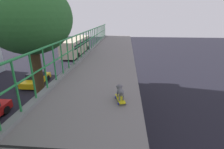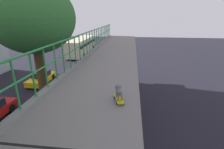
{
  "view_description": "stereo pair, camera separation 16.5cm",
  "coord_description": "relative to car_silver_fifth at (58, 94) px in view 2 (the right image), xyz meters",
  "views": [
    {
      "loc": [
        1.92,
        -1.33,
        7.12
      ],
      "look_at": [
        1.53,
        3.2,
        5.52
      ],
      "focal_mm": 26.65,
      "sensor_mm": 36.0,
      "label": 1
    },
    {
      "loc": [
        2.08,
        -1.32,
        7.12
      ],
      "look_at": [
        1.53,
        3.2,
        5.52
      ],
      "focal_mm": 26.65,
      "sensor_mm": 36.0,
      "label": 2
    }
  ],
  "objects": [
    {
      "name": "car_silver_fifth",
      "position": [
        0.0,
        0.0,
        0.0
      ],
      "size": [
        1.87,
        3.99,
        1.39
      ],
      "color": "#AEB2C1",
      "rests_on": "ground"
    },
    {
      "name": "small_dog",
      "position": [
        5.99,
        -8.79,
        4.74
      ],
      "size": [
        0.23,
        0.4,
        0.32
      ],
      "color": "slate",
      "rests_on": "toy_skateboard"
    },
    {
      "name": "city_bus",
      "position": [
        -3.6,
        19.42,
        1.08
      ],
      "size": [
        2.77,
        11.94,
        3.03
      ],
      "color": "beige",
      "rests_on": "ground"
    },
    {
      "name": "toy_skateboard",
      "position": [
        6.0,
        -8.81,
        4.53
      ],
      "size": [
        0.3,
        0.54,
        0.08
      ],
      "color": "gold",
      "rests_on": "overpass_deck"
    },
    {
      "name": "roadside_tree_mid",
      "position": [
        1.93,
        -5.28,
        6.29
      ],
      "size": [
        3.67,
        3.67,
        8.62
      ],
      "color": "#4D371F",
      "rests_on": "ground"
    },
    {
      "name": "car_yellow_cab_sixth",
      "position": [
        -3.68,
        3.85,
        -0.06
      ],
      "size": [
        1.77,
        3.87,
        1.42
      ],
      "color": "yellow",
      "rests_on": "ground"
    }
  ]
}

